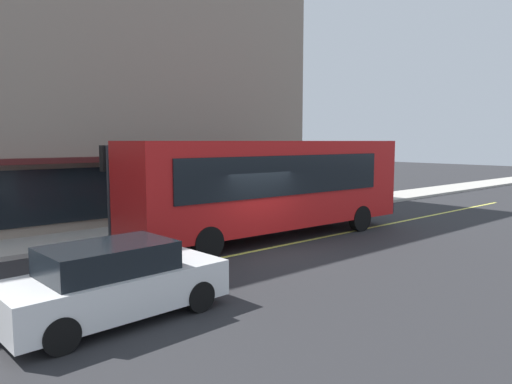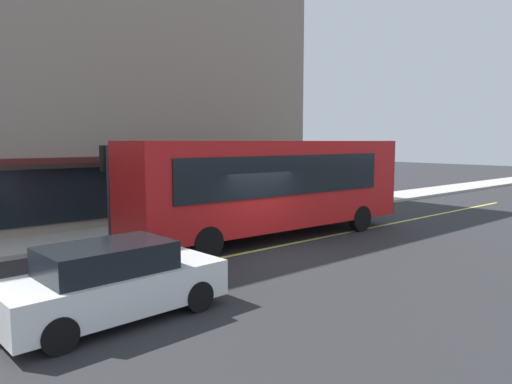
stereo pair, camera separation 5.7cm
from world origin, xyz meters
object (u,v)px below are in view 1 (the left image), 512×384
object	(u,v)px
car_white	(114,282)
pedestrian_waiting	(247,190)
bus	(273,183)
traffic_light	(106,169)
pedestrian_at_corner	(334,189)

from	to	relation	value
car_white	pedestrian_waiting	world-z (taller)	pedestrian_waiting
bus	car_white	distance (m)	8.62
traffic_light	pedestrian_waiting	xyz separation A→B (m)	(7.30, 1.17, -1.31)
bus	traffic_light	distance (m)	5.84
pedestrian_at_corner	bus	bearing A→B (deg)	-156.37
traffic_light	pedestrian_at_corner	xyz separation A→B (m)	(11.92, -0.19, -1.45)
pedestrian_waiting	pedestrian_at_corner	world-z (taller)	pedestrian_waiting
pedestrian_at_corner	car_white	bearing A→B (deg)	-155.37
car_white	pedestrian_waiting	distance (m)	13.08
traffic_light	pedestrian_waiting	distance (m)	7.50
traffic_light	pedestrian_at_corner	bearing A→B (deg)	-0.90
bus	pedestrian_at_corner	distance (m)	7.85
bus	car_white	xyz separation A→B (m)	(-7.70, -3.68, -1.24)
pedestrian_waiting	pedestrian_at_corner	xyz separation A→B (m)	(4.63, -1.36, -0.14)
pedestrian_at_corner	traffic_light	bearing A→B (deg)	179.10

